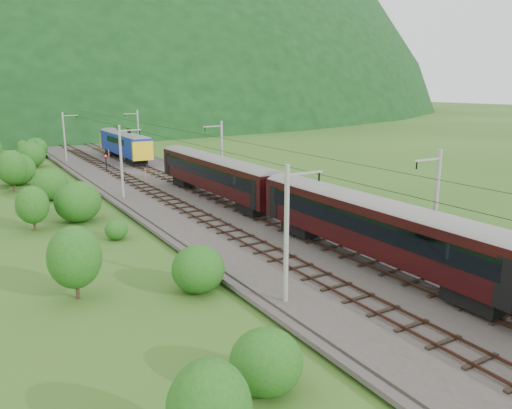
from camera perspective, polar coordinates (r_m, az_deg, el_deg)
ground at (r=33.23m, az=12.34°, el=-8.89°), size 600.00×600.00×0.00m
railbed at (r=40.53m, az=2.64°, el=-4.24°), size 14.00×220.00×0.30m
track_left at (r=39.24m, az=-0.29°, el=-4.49°), size 2.40×220.00×0.27m
track_right at (r=41.78m, az=5.39°, el=-3.42°), size 2.40×220.00×0.27m
catenary_left at (r=56.78m, az=-15.09°, el=4.93°), size 2.54×192.28×8.00m
catenary_right at (r=61.24m, az=-3.99°, el=5.95°), size 2.54×192.28×8.00m
overhead_wires at (r=38.98m, az=2.75°, el=5.54°), size 4.83×198.00×0.03m
mountain_main at (r=283.18m, az=-27.06°, el=9.49°), size 504.00×360.00×244.00m
train at (r=34.91m, az=13.47°, el=-1.44°), size 3.16×127.99×5.50m
hazard_post_near at (r=68.74m, az=-12.54°, el=3.53°), size 0.15×0.15×1.39m
hazard_post_far at (r=88.56m, az=-16.48°, el=5.54°), size 0.17×0.17×1.61m
signal at (r=75.10m, az=-16.76°, el=4.67°), size 0.27×0.27×2.44m
vegetation_left at (r=47.01m, az=-20.98°, el=-0.09°), size 12.28×148.15×5.97m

